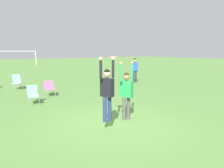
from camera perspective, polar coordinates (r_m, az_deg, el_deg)
name	(u,v)px	position (r m, az deg, el deg)	size (l,w,h in m)	color
ground_plane	(113,124)	(7.31, 0.26, -10.43)	(120.00, 120.00, 0.00)	#56843D
person_jumping	(107,88)	(6.53, -1.29, -1.13)	(0.54, 0.44, 1.96)	navy
person_defending	(126,89)	(7.54, 3.78, -1.44)	(0.60, 0.49, 2.03)	#4C4C51
frisbee	(113,57)	(6.73, 0.37, 7.15)	(0.27, 0.27, 0.02)	#E04C23
camping_chair_0	(33,93)	(10.42, -19.97, -2.33)	(0.54, 0.59, 0.87)	gray
camping_chair_1	(17,81)	(14.84, -23.54, 0.74)	(0.74, 0.83, 0.92)	gray
camping_chair_2	(49,87)	(12.02, -16.02, -0.81)	(0.62, 0.67, 0.81)	gray
person_spectator_near	(135,68)	(16.54, 6.02, 4.25)	(0.60, 0.46, 1.84)	#2D2D38
soccer_goal	(13,54)	(37.15, -24.52, 7.09)	(7.10, 0.10, 2.35)	white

